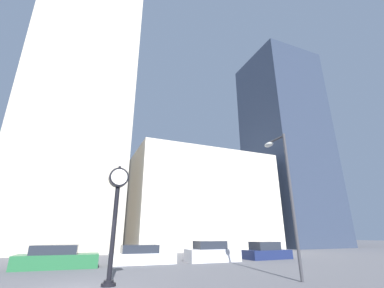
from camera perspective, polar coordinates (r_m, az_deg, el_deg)
The scene contains 9 objects.
building_tall_tower at distance 38.98m, azimuth -23.59°, elevation 7.70°, with size 12.86×12.00×37.33m.
building_storefront_row at distance 38.86m, azimuth 1.74°, elevation -12.61°, with size 19.77×12.00×13.17m.
building_glass_modern at distance 51.22m, azimuth 20.00°, elevation -0.13°, with size 11.98×12.00×35.78m.
street_clock at distance 11.90m, azimuth -16.47°, elevation -12.40°, with size 0.85×0.57×4.87m.
car_green at distance 18.92m, azimuth -27.84°, elevation -21.55°, with size 4.74×2.11×1.33m.
car_white at distance 19.84m, azimuth -11.15°, elevation -23.20°, with size 4.59×1.92×1.25m.
car_silver at distance 21.13m, azimuth 4.44°, elevation -22.97°, with size 4.07×1.85×1.47m.
car_navy at distance 24.12m, azimuth 16.22°, elevation -22.02°, with size 4.06×1.93×1.36m.
street_lamp_right at distance 13.70m, azimuth 19.79°, elevation -7.51°, with size 0.36×1.57×6.83m.
Camera 1 is at (-0.08, -11.13, 1.91)m, focal length 24.00 mm.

